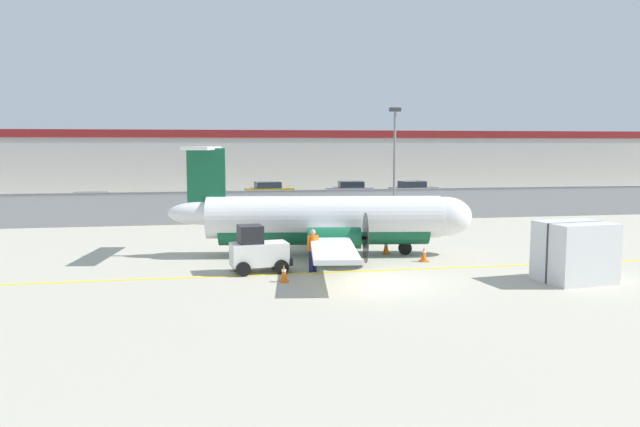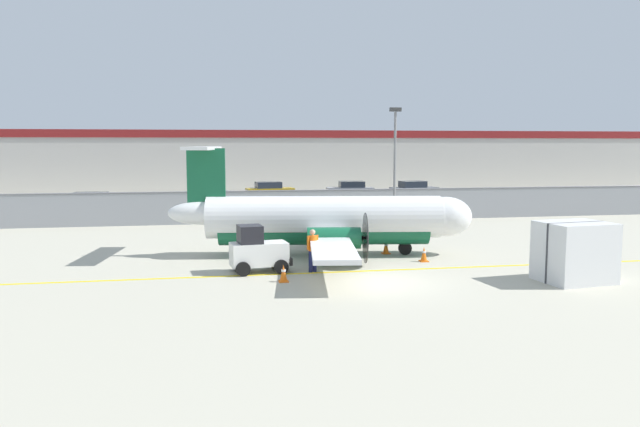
{
  "view_description": "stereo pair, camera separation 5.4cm",
  "coord_description": "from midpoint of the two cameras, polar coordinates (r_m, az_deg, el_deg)",
  "views": [
    {
      "loc": [
        -6.14,
        -21.68,
        5.03
      ],
      "look_at": [
        -0.91,
        6.81,
        1.8
      ],
      "focal_mm": 35.0,
      "sensor_mm": 36.0,
      "label": 1
    },
    {
      "loc": [
        -6.09,
        -21.69,
        5.03
      ],
      "look_at": [
        -0.91,
        6.81,
        1.8
      ],
      "focal_mm": 35.0,
      "sensor_mm": 36.0,
      "label": 2
    }
  ],
  "objects": [
    {
      "name": "commuter_airplane",
      "position": [
        28.2,
        0.8,
        -0.62
      ],
      "size": [
        13.82,
        16.06,
        4.92
      ],
      "rotation": [
        0.0,
        0.0,
        -0.14
      ],
      "color": "white",
      "rests_on": "ground"
    },
    {
      "name": "parked_car_4",
      "position": [
        57.27,
        8.48,
        2.15
      ],
      "size": [
        4.37,
        2.39,
        1.58
      ],
      "rotation": [
        0.0,
        0.0,
        0.12
      ],
      "color": "slate",
      "rests_on": "parking_lot_strip"
    },
    {
      "name": "background_building",
      "position": [
        69.96,
        -5.41,
        4.88
      ],
      "size": [
        91.0,
        8.1,
        6.5
      ],
      "color": "beige",
      "rests_on": "ground"
    },
    {
      "name": "traffic_cone_far_left",
      "position": [
        28.58,
        0.22,
        -3.14
      ],
      "size": [
        0.36,
        0.36,
        0.64
      ],
      "color": "orange",
      "rests_on": "ground"
    },
    {
      "name": "ground_plane",
      "position": [
        24.97,
        4.0,
        -5.26
      ],
      "size": [
        140.0,
        140.0,
        0.01
      ],
      "color": "#B2AD99"
    },
    {
      "name": "traffic_cone_near_right",
      "position": [
        22.98,
        -3.39,
        -5.49
      ],
      "size": [
        0.36,
        0.36,
        0.64
      ],
      "color": "orange",
      "rests_on": "ground"
    },
    {
      "name": "parked_car_1",
      "position": [
        52.08,
        -10.37,
        1.7
      ],
      "size": [
        4.29,
        2.2,
        1.58
      ],
      "rotation": [
        0.0,
        0.0,
        3.2
      ],
      "color": "navy",
      "rests_on": "parking_lot_strip"
    },
    {
      "name": "parked_car_0",
      "position": [
        46.14,
        -20.22,
        0.83
      ],
      "size": [
        4.34,
        2.3,
        1.58
      ],
      "rotation": [
        0.0,
        0.0,
        -0.09
      ],
      "color": "navy",
      "rests_on": "parking_lot_strip"
    },
    {
      "name": "traffic_cone_near_left",
      "position": [
        28.92,
        6.0,
        -3.06
      ],
      "size": [
        0.36,
        0.36,
        0.64
      ],
      "color": "orange",
      "rests_on": "ground"
    },
    {
      "name": "cargo_container",
      "position": [
        24.69,
        22.2,
        -3.27
      ],
      "size": [
        2.63,
        2.29,
        2.2
      ],
      "rotation": [
        0.0,
        0.0,
        0.13
      ],
      "color": "silver",
      "rests_on": "ground"
    },
    {
      "name": "parked_car_3",
      "position": [
        56.45,
        2.71,
        2.15
      ],
      "size": [
        4.29,
        2.2,
        1.58
      ],
      "rotation": [
        0.0,
        0.0,
        3.08
      ],
      "color": "gray",
      "rests_on": "parking_lot_strip"
    },
    {
      "name": "parked_car_2",
      "position": [
        55.74,
        -4.71,
        2.09
      ],
      "size": [
        4.36,
        2.36,
        1.58
      ],
      "rotation": [
        0.0,
        0.0,
        0.11
      ],
      "color": "#B28C19",
      "rests_on": "parking_lot_strip"
    },
    {
      "name": "ground_crew_worker",
      "position": [
        24.57,
        -0.72,
        -3.19
      ],
      "size": [
        0.53,
        0.46,
        1.7
      ],
      "rotation": [
        0.0,
        0.0,
        5.19
      ],
      "color": "#191E4C",
      "rests_on": "ground"
    },
    {
      "name": "traffic_cone_far_right",
      "position": [
        27.22,
        9.43,
        -3.7
      ],
      "size": [
        0.36,
        0.36,
        0.64
      ],
      "color": "orange",
      "rests_on": "ground"
    },
    {
      "name": "parking_lot_strip",
      "position": [
        51.78,
        -3.58,
        0.84
      ],
      "size": [
        98.0,
        17.0,
        0.12
      ],
      "color": "#38383A",
      "rests_on": "ground"
    },
    {
      "name": "baggage_tug",
      "position": [
        24.66,
        -5.77,
        -3.42
      ],
      "size": [
        2.45,
        1.63,
        1.88
      ],
      "rotation": [
        0.0,
        0.0,
        0.13
      ],
      "color": "silver",
      "rests_on": "ground"
    },
    {
      "name": "perimeter_fence",
      "position": [
        40.34,
        -1.64,
        0.79
      ],
      "size": [
        98.0,
        0.1,
        2.1
      ],
      "color": "gray",
      "rests_on": "ground"
    },
    {
      "name": "apron_light_pole",
      "position": [
        39.12,
        6.79,
        5.25
      ],
      "size": [
        0.7,
        0.3,
        7.27
      ],
      "color": "slate",
      "rests_on": "ground"
    }
  ]
}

